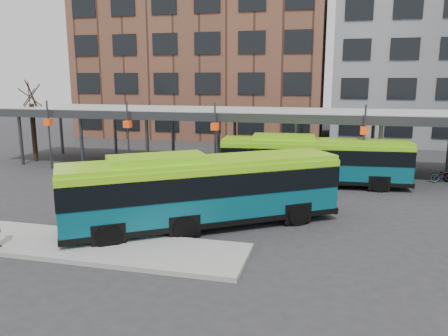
% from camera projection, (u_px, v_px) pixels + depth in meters
% --- Properties ---
extents(ground, '(120.00, 120.00, 0.00)m').
position_uv_depth(ground, '(224.00, 231.00, 18.19)').
color(ground, '#28282B').
rests_on(ground, ground).
extents(boarding_island, '(14.00, 3.00, 0.18)m').
position_uv_depth(boarding_island, '(66.00, 244.00, 16.61)').
color(boarding_island, gray).
rests_on(boarding_island, ground).
extents(canopy, '(40.00, 6.53, 4.80)m').
position_uv_depth(canopy, '(269.00, 114.00, 29.66)').
color(canopy, '#999B9E').
rests_on(canopy, ground).
extents(tree, '(1.64, 1.64, 5.60)m').
position_uv_depth(tree, '(34.00, 130.00, 33.35)').
color(tree, black).
rests_on(tree, ground).
extents(building_brick, '(26.00, 14.00, 22.00)m').
position_uv_depth(building_brick, '(206.00, 35.00, 48.77)').
color(building_brick, brown).
rests_on(building_brick, ground).
extents(bus_front, '(11.12, 8.61, 3.23)m').
position_uv_depth(bus_front, '(203.00, 189.00, 18.41)').
color(bus_front, '#084D5C').
rests_on(bus_front, ground).
extents(bus_rear, '(11.02, 3.16, 3.00)m').
position_uv_depth(bus_rear, '(313.00, 159.00, 25.87)').
color(bus_rear, '#084D5C').
rests_on(bus_rear, ground).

